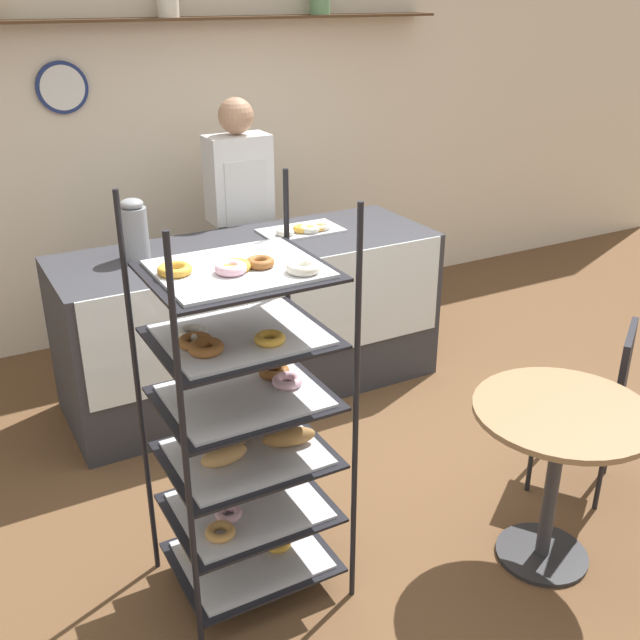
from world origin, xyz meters
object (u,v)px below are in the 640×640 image
at_px(person_worker, 240,216).
at_px(cafe_chair, 599,392).
at_px(donut_tray_counter, 305,229).
at_px(coffee_carafe, 134,229).
at_px(pastry_rack, 245,424).
at_px(cafe_table, 558,448).

height_order(person_worker, cafe_chair, person_worker).
height_order(person_worker, donut_tray_counter, person_worker).
xyz_separation_m(person_worker, cafe_chair, (0.82, -2.32, -0.39)).
relative_size(coffee_carafe, donut_tray_counter, 0.68).
xyz_separation_m(cafe_chair, coffee_carafe, (-1.66, 1.81, 0.56)).
height_order(pastry_rack, donut_tray_counter, pastry_rack).
bearing_deg(donut_tray_counter, cafe_table, -87.57).
bearing_deg(cafe_table, coffee_carafe, 117.93).
height_order(cafe_chair, coffee_carafe, coffee_carafe).
bearing_deg(donut_tray_counter, person_worker, 108.91).
relative_size(cafe_table, donut_tray_counter, 1.52).
xyz_separation_m(coffee_carafe, donut_tray_counter, (1.02, -0.03, -0.14)).
bearing_deg(donut_tray_counter, pastry_rack, -124.71).
xyz_separation_m(pastry_rack, coffee_carafe, (0.07, 1.60, 0.33)).
bearing_deg(coffee_carafe, cafe_table, -62.07).
distance_m(cafe_chair, donut_tray_counter, 1.93).
relative_size(person_worker, cafe_chair, 1.92).
xyz_separation_m(pastry_rack, donut_tray_counter, (1.09, 1.57, 0.19)).
relative_size(person_worker, coffee_carafe, 5.03).
height_order(cafe_table, donut_tray_counter, donut_tray_counter).
bearing_deg(person_worker, donut_tray_counter, -71.09).
bearing_deg(cafe_table, pastry_rack, 157.40).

